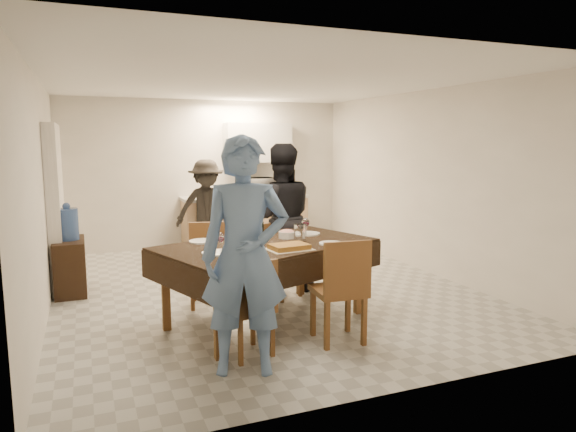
# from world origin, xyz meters

# --- Properties ---
(floor) EXTENTS (5.00, 6.00, 0.02)m
(floor) POSITION_xyz_m (0.00, 0.00, 0.00)
(floor) COLOR #B8B8B3
(floor) RESTS_ON ground
(ceiling) EXTENTS (5.00, 6.00, 0.02)m
(ceiling) POSITION_xyz_m (0.00, 0.00, 2.60)
(ceiling) COLOR white
(ceiling) RESTS_ON wall_back
(wall_back) EXTENTS (5.00, 0.02, 2.60)m
(wall_back) POSITION_xyz_m (0.00, 3.00, 1.30)
(wall_back) COLOR beige
(wall_back) RESTS_ON floor
(wall_front) EXTENTS (5.00, 0.02, 2.60)m
(wall_front) POSITION_xyz_m (0.00, -3.00, 1.30)
(wall_front) COLOR beige
(wall_front) RESTS_ON floor
(wall_left) EXTENTS (0.02, 6.00, 2.60)m
(wall_left) POSITION_xyz_m (-2.50, 0.00, 1.30)
(wall_left) COLOR beige
(wall_left) RESTS_ON floor
(wall_right) EXTENTS (0.02, 6.00, 2.60)m
(wall_right) POSITION_xyz_m (2.50, 0.00, 1.30)
(wall_right) COLOR beige
(wall_right) RESTS_ON floor
(stub_partition) EXTENTS (0.15, 1.40, 2.10)m
(stub_partition) POSITION_xyz_m (-2.42, 1.20, 1.05)
(stub_partition) COLOR white
(stub_partition) RESTS_ON floor
(kitchen_base_cabinet) EXTENTS (2.20, 0.60, 0.86)m
(kitchen_base_cabinet) POSITION_xyz_m (0.60, 2.68, 0.43)
(kitchen_base_cabinet) COLOR tan
(kitchen_base_cabinet) RESTS_ON floor
(kitchen_worktop) EXTENTS (2.24, 0.64, 0.05)m
(kitchen_worktop) POSITION_xyz_m (0.60, 2.68, 0.89)
(kitchen_worktop) COLOR beige
(kitchen_worktop) RESTS_ON kitchen_base_cabinet
(upper_cabinet) EXTENTS (1.20, 0.34, 0.70)m
(upper_cabinet) POSITION_xyz_m (0.90, 2.82, 1.85)
(upper_cabinet) COLOR silver
(upper_cabinet) RESTS_ON wall_back
(dining_table) EXTENTS (2.44, 1.90, 0.84)m
(dining_table) POSITION_xyz_m (-0.34, -1.17, 0.80)
(dining_table) COLOR black
(dining_table) RESTS_ON floor
(chair_near_left) EXTENTS (0.49, 0.49, 0.48)m
(chair_near_left) POSITION_xyz_m (-0.79, -2.00, 0.54)
(chair_near_left) COLOR brown
(chair_near_left) RESTS_ON floor
(chair_near_right) EXTENTS (0.49, 0.49, 0.54)m
(chair_near_right) POSITION_xyz_m (0.11, -2.01, 0.61)
(chair_near_right) COLOR brown
(chair_near_right) RESTS_ON floor
(chair_far_left) EXTENTS (0.52, 0.52, 0.51)m
(chair_far_left) POSITION_xyz_m (-0.79, -0.51, 0.58)
(chair_far_left) COLOR brown
(chair_far_left) RESTS_ON floor
(chair_far_right) EXTENTS (0.54, 0.56, 0.48)m
(chair_far_right) POSITION_xyz_m (0.11, -0.50, 0.55)
(chair_far_right) COLOR brown
(chair_far_right) RESTS_ON floor
(console) EXTENTS (0.36, 0.73, 0.68)m
(console) POSITION_xyz_m (-2.28, 0.70, 0.34)
(console) COLOR black
(console) RESTS_ON floor
(water_jug) EXTENTS (0.26, 0.26, 0.39)m
(water_jug) POSITION_xyz_m (-2.28, 0.70, 0.87)
(water_jug) COLOR #3D60A8
(water_jug) RESTS_ON console
(wine_bottle) EXTENTS (0.08, 0.08, 0.31)m
(wine_bottle) POSITION_xyz_m (-0.39, -1.12, 0.99)
(wine_bottle) COLOR black
(wine_bottle) RESTS_ON dining_table
(water_pitcher) EXTENTS (0.12, 0.12, 0.18)m
(water_pitcher) POSITION_xyz_m (0.01, -1.22, 0.93)
(water_pitcher) COLOR white
(water_pitcher) RESTS_ON dining_table
(savoury_tart) EXTENTS (0.45, 0.36, 0.05)m
(savoury_tart) POSITION_xyz_m (-0.24, -1.55, 0.86)
(savoury_tart) COLOR #AA7632
(savoury_tart) RESTS_ON dining_table
(salad_bowl) EXTENTS (0.18, 0.18, 0.07)m
(salad_bowl) POSITION_xyz_m (-0.04, -0.99, 0.87)
(salad_bowl) COLOR white
(salad_bowl) RESTS_ON dining_table
(mushroom_dish) EXTENTS (0.20, 0.20, 0.04)m
(mushroom_dish) POSITION_xyz_m (-0.39, -0.89, 0.86)
(mushroom_dish) COLOR white
(mushroom_dish) RESTS_ON dining_table
(wine_glass_a) EXTENTS (0.09, 0.09, 0.19)m
(wine_glass_a) POSITION_xyz_m (-0.89, -1.42, 0.93)
(wine_glass_a) COLOR white
(wine_glass_a) RESTS_ON dining_table
(wine_glass_b) EXTENTS (0.09, 0.09, 0.20)m
(wine_glass_b) POSITION_xyz_m (0.21, -0.92, 0.94)
(wine_glass_b) COLOR white
(wine_glass_b) RESTS_ON dining_table
(wine_glass_c) EXTENTS (0.08, 0.08, 0.18)m
(wine_glass_c) POSITION_xyz_m (-0.54, -0.87, 0.93)
(wine_glass_c) COLOR white
(wine_glass_c) RESTS_ON dining_table
(plate_near_left) EXTENTS (0.28, 0.28, 0.02)m
(plate_near_left) POSITION_xyz_m (-0.94, -1.47, 0.85)
(plate_near_left) COLOR white
(plate_near_left) RESTS_ON dining_table
(plate_near_right) EXTENTS (0.26, 0.26, 0.01)m
(plate_near_right) POSITION_xyz_m (0.26, -1.47, 0.84)
(plate_near_right) COLOR white
(plate_near_right) RESTS_ON dining_table
(plate_far_left) EXTENTS (0.28, 0.28, 0.02)m
(plate_far_left) POSITION_xyz_m (-0.94, -0.87, 0.85)
(plate_far_left) COLOR white
(plate_far_left) RESTS_ON dining_table
(plate_far_right) EXTENTS (0.27, 0.27, 0.02)m
(plate_far_right) POSITION_xyz_m (0.26, -0.87, 0.85)
(plate_far_right) COLOR white
(plate_far_right) RESTS_ON dining_table
(microwave) EXTENTS (0.58, 0.39, 0.32)m
(microwave) POSITION_xyz_m (0.82, 2.68, 1.07)
(microwave) COLOR silver
(microwave) RESTS_ON kitchen_worktop
(person_near) EXTENTS (0.81, 0.65, 1.94)m
(person_near) POSITION_xyz_m (-0.89, -2.22, 0.97)
(person_near) COLOR #6082B7
(person_near) RESTS_ON floor
(person_far) EXTENTS (1.02, 0.86, 1.85)m
(person_far) POSITION_xyz_m (0.21, -0.12, 0.93)
(person_far) COLOR black
(person_far) RESTS_ON floor
(person_kitchen) EXTENTS (1.02, 0.59, 1.58)m
(person_kitchen) POSITION_xyz_m (-0.20, 2.23, 0.79)
(person_kitchen) COLOR black
(person_kitchen) RESTS_ON floor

